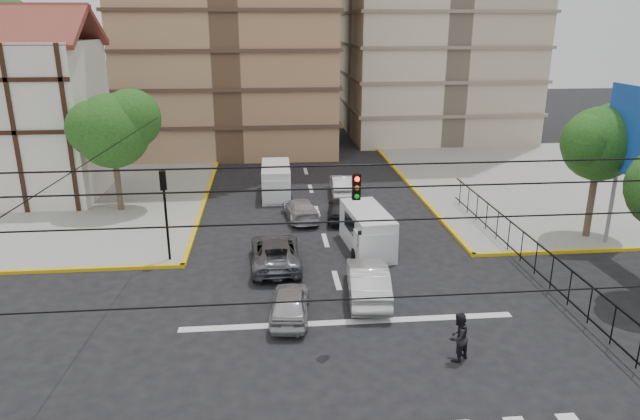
{
  "coord_description": "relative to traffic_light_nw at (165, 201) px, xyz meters",
  "views": [
    {
      "loc": [
        -2.94,
        -18.23,
        11.02
      ],
      "look_at": [
        -0.94,
        3.06,
        4.0
      ],
      "focal_mm": 32.0,
      "sensor_mm": 36.0,
      "label": 1
    }
  ],
  "objects": [
    {
      "name": "ground",
      "position": [
        7.8,
        -7.8,
        -3.11
      ],
      "size": [
        160.0,
        160.0,
        0.0
      ],
      "primitive_type": "plane",
      "color": "black",
      "rests_on": "ground"
    },
    {
      "name": "sidewalk_nw",
      "position": [
        -12.2,
        12.2,
        -3.04
      ],
      "size": [
        26.0,
        26.0,
        0.15
      ],
      "primitive_type": "cube",
      "color": "gray",
      "rests_on": "ground"
    },
    {
      "name": "sidewalk_ne",
      "position": [
        27.8,
        12.2,
        -3.04
      ],
      "size": [
        26.0,
        26.0,
        0.15
      ],
      "primitive_type": "cube",
      "color": "gray",
      "rests_on": "ground"
    },
    {
      "name": "stop_line",
      "position": [
        7.8,
        -6.6,
        -3.11
      ],
      "size": [
        13.0,
        0.4,
        0.01
      ],
      "primitive_type": "cube",
      "color": "silver",
      "rests_on": "ground"
    },
    {
      "name": "tudor_building",
      "position": [
        -11.2,
        12.2,
        2.14
      ],
      "size": [
        10.8,
        8.05,
        12.23
      ],
      "color": "silver",
      "rests_on": "ground"
    },
    {
      "name": "park_fence",
      "position": [
        16.8,
        -3.3,
        -3.11
      ],
      "size": [
        0.1,
        22.5,
        1.66
      ],
      "primitive_type": null,
      "color": "black",
      "rests_on": "ground"
    },
    {
      "name": "tree_park_c",
      "position": [
        21.89,
        1.21,
        2.22
      ],
      "size": [
        4.65,
        3.8,
        7.25
      ],
      "color": "#473828",
      "rests_on": "ground"
    },
    {
      "name": "tree_tudor",
      "position": [
        -4.1,
        8.21,
        2.11
      ],
      "size": [
        5.39,
        4.4,
        7.43
      ],
      "color": "#473828",
      "rests_on": "ground"
    },
    {
      "name": "traffic_light_nw",
      "position": [
        0.0,
        0.0,
        0.0
      ],
      "size": [
        0.28,
        0.22,
        4.4
      ],
      "color": "black",
      "rests_on": "ground"
    },
    {
      "name": "traffic_light_hanging",
      "position": [
        7.8,
        -9.84,
        2.79
      ],
      "size": [
        18.0,
        9.12,
        0.92
      ],
      "color": "black",
      "rests_on": "ground"
    },
    {
      "name": "van_right_lane",
      "position": [
        9.79,
        0.54,
        -2.1
      ],
      "size": [
        2.27,
        4.78,
        2.08
      ],
      "rotation": [
        0.0,
        0.0,
        0.1
      ],
      "color": "silver",
      "rests_on": "ground"
    },
    {
      "name": "van_left_lane",
      "position": [
        5.37,
        10.46,
        -2.09
      ],
      "size": [
        1.99,
        4.7,
        2.11
      ],
      "rotation": [
        0.0,
        0.0,
        -0.01
      ],
      "color": "silver",
      "rests_on": "ground"
    },
    {
      "name": "car_silver_front_left",
      "position": [
        5.56,
        -6.01,
        -2.48
      ],
      "size": [
        1.83,
        3.82,
        1.26
      ],
      "primitive_type": "imported",
      "rotation": [
        0.0,
        0.0,
        3.05
      ],
      "color": "#B9B8BE",
      "rests_on": "ground"
    },
    {
      "name": "car_white_front_right",
      "position": [
        8.89,
        -4.6,
        -2.35
      ],
      "size": [
        2.01,
        4.74,
        1.52
      ],
      "primitive_type": "imported",
      "rotation": [
        0.0,
        0.0,
        3.05
      ],
      "color": "silver",
      "rests_on": "ground"
    },
    {
      "name": "car_grey_mid_left",
      "position": [
        5.1,
        -0.85,
        -2.43
      ],
      "size": [
        2.36,
        4.96,
        1.37
      ],
      "primitive_type": "imported",
      "rotation": [
        0.0,
        0.0,
        3.16
      ],
      "color": "slate",
      "rests_on": "ground"
    },
    {
      "name": "car_silver_rear_left",
      "position": [
        6.72,
        5.82,
        -2.5
      ],
      "size": [
        2.19,
        4.38,
        1.22
      ],
      "primitive_type": "imported",
      "rotation": [
        0.0,
        0.0,
        3.26
      ],
      "color": "silver",
      "rests_on": "ground"
    },
    {
      "name": "car_darkgrey_mid_right",
      "position": [
        9.09,
        5.55,
        -2.45
      ],
      "size": [
        2.03,
        4.05,
        1.32
      ],
      "primitive_type": "imported",
      "rotation": [
        0.0,
        0.0,
        3.02
      ],
      "color": "#262628",
      "rests_on": "ground"
    },
    {
      "name": "car_white_rear_right",
      "position": [
        9.79,
        10.49,
        -2.42
      ],
      "size": [
        1.63,
        4.27,
        1.39
      ],
      "primitive_type": "imported",
      "rotation": [
        0.0,
        0.0,
        3.1
      ],
      "color": "white",
      "rests_on": "ground"
    },
    {
      "name": "pedestrian_crosswalk",
      "position": [
        11.13,
        -9.51,
        -2.23
      ],
      "size": [
        1.08,
        1.03,
        1.76
      ],
      "primitive_type": "imported",
      "rotation": [
        0.0,
        0.0,
        3.75
      ],
      "color": "black",
      "rests_on": "ground"
    }
  ]
}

